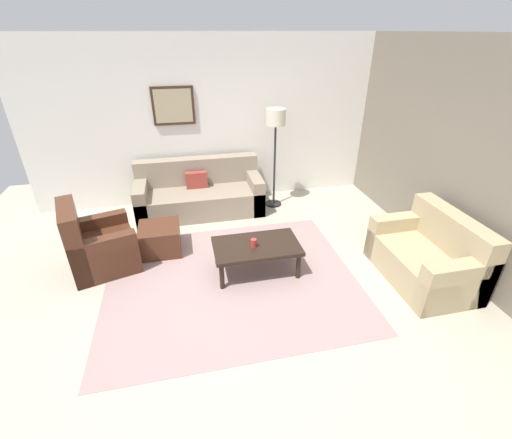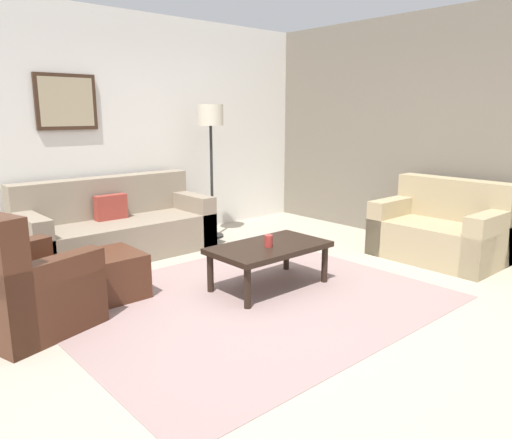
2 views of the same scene
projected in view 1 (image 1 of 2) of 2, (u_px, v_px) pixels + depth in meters
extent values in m
plane|color=#B2A893|center=(232.00, 280.00, 4.45)|extent=(8.00, 8.00, 0.00)
cube|color=silver|center=(206.00, 123.00, 6.00)|extent=(6.00, 0.12, 2.80)
cube|color=slate|center=(465.00, 159.00, 4.33)|extent=(0.12, 5.20, 2.80)
cube|color=gray|center=(232.00, 280.00, 4.44)|extent=(3.14, 2.60, 0.01)
cube|color=gray|center=(200.00, 201.00, 6.02)|extent=(2.11, 0.89, 0.42)
cube|color=gray|center=(198.00, 181.00, 6.18)|extent=(2.11, 0.24, 0.88)
cube|color=gray|center=(142.00, 201.00, 5.79)|extent=(0.20, 0.89, 0.62)
cube|color=gray|center=(254.00, 191.00, 6.15)|extent=(0.20, 0.89, 0.62)
cube|color=#99382D|center=(197.00, 180.00, 5.93)|extent=(0.36, 0.12, 0.28)
cube|color=tan|center=(422.00, 264.00, 4.39)|extent=(0.86, 1.32, 0.42)
cube|color=tan|center=(448.00, 246.00, 4.34)|extent=(0.24, 1.32, 0.88)
cube|color=tan|center=(398.00, 235.00, 4.83)|extent=(0.86, 0.20, 0.62)
cube|color=tan|center=(455.00, 286.00, 3.86)|extent=(0.86, 0.20, 0.62)
cube|color=#4C2819|center=(104.00, 252.00, 4.63)|extent=(0.99, 0.99, 0.44)
cube|color=#4C2819|center=(75.00, 241.00, 4.38)|extent=(0.41, 0.82, 0.95)
cube|color=#4C2819|center=(106.00, 259.00, 4.34)|extent=(0.81, 0.38, 0.60)
cube|color=#4C2819|center=(100.00, 236.00, 4.83)|extent=(0.81, 0.38, 0.60)
cube|color=#4C2819|center=(160.00, 239.00, 4.95)|extent=(0.56, 0.56, 0.40)
cylinder|color=black|center=(222.00, 276.00, 4.23)|extent=(0.06, 0.06, 0.36)
cylinder|color=black|center=(298.00, 266.00, 4.41)|extent=(0.06, 0.06, 0.36)
cylinder|color=black|center=(217.00, 253.00, 4.67)|extent=(0.06, 0.06, 0.36)
cylinder|color=black|center=(287.00, 244.00, 4.86)|extent=(0.06, 0.06, 0.36)
cube|color=black|center=(256.00, 246.00, 4.44)|extent=(1.10, 0.64, 0.05)
cylinder|color=#B2332D|center=(254.00, 243.00, 4.36)|extent=(0.08, 0.08, 0.11)
cylinder|color=black|center=(274.00, 204.00, 6.36)|extent=(0.28, 0.28, 0.03)
cylinder|color=#262626|center=(275.00, 167.00, 6.02)|extent=(0.04, 0.04, 1.45)
cylinder|color=beige|center=(276.00, 117.00, 5.61)|extent=(0.32, 0.32, 0.26)
cube|color=#382316|center=(173.00, 106.00, 5.67)|extent=(0.68, 0.04, 0.61)
cube|color=tan|center=(173.00, 106.00, 5.66)|extent=(0.60, 0.01, 0.53)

